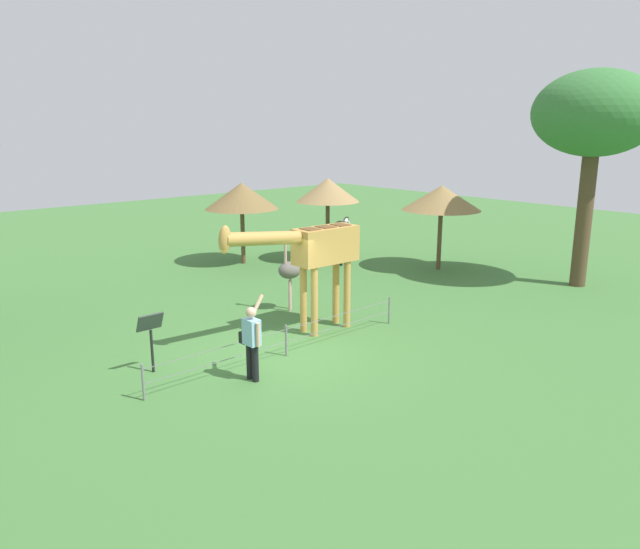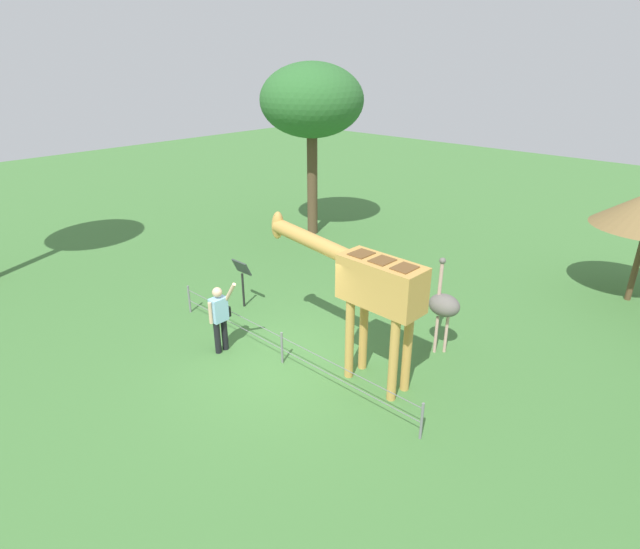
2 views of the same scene
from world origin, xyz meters
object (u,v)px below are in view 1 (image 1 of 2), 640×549
at_px(visitor, 252,339).
at_px(info_sign, 151,330).
at_px(tree_west, 595,116).
at_px(zebra, 341,233).
at_px(shade_hut_aside, 442,198).
at_px(ostrich, 290,270).
at_px(shade_hut_near, 242,196).
at_px(giraffe, 315,251).
at_px(shade_hut_far, 328,190).

distance_m(visitor, info_sign, 2.22).
bearing_deg(tree_west, zebra, -65.08).
distance_m(zebra, tree_west, 9.47).
bearing_deg(visitor, shade_hut_aside, -161.62).
bearing_deg(shade_hut_aside, ostrich, 2.63).
height_order(visitor, zebra, visitor).
bearing_deg(zebra, shade_hut_aside, 122.05).
bearing_deg(shade_hut_aside, visitor, 18.38).
height_order(zebra, shade_hut_near, shade_hut_near).
bearing_deg(zebra, visitor, 37.22).
height_order(ostrich, shade_hut_aside, shade_hut_aside).
relative_size(giraffe, shade_hut_aside, 1.29).
distance_m(giraffe, tree_west, 10.37).
relative_size(ostrich, shade_hut_near, 0.73).
relative_size(giraffe, ostrich, 1.75).
distance_m(giraffe, zebra, 8.12).
relative_size(giraffe, visitor, 2.25).
xyz_separation_m(ostrich, tree_west, (-8.86, 4.17, 4.26)).
bearing_deg(shade_hut_aside, info_sign, 8.69).
relative_size(shade_hut_far, shade_hut_aside, 1.05).
bearing_deg(info_sign, visitor, 128.07).
bearing_deg(shade_hut_far, zebra, 108.38).
xyz_separation_m(shade_hut_far, info_sign, (10.13, 5.58, -1.80)).
relative_size(shade_hut_near, shade_hut_aside, 1.00).
distance_m(giraffe, info_sign, 4.48).
bearing_deg(ostrich, shade_hut_near, -112.50).
xyz_separation_m(ostrich, info_sign, (5.01, 1.54, -0.23)).
bearing_deg(tree_west, shade_hut_far, -65.49).
xyz_separation_m(shade_hut_near, info_sign, (7.45, 7.43, -1.63)).
bearing_deg(ostrich, visitor, 42.10).
bearing_deg(shade_hut_far, shade_hut_aside, 120.25).
height_order(shade_hut_near, shade_hut_far, shade_hut_far).
distance_m(shade_hut_near, tree_west, 12.27).
bearing_deg(giraffe, tree_west, 166.63).
bearing_deg(shade_hut_near, visitor, 56.47).
relative_size(zebra, info_sign, 1.28).
xyz_separation_m(zebra, shade_hut_aside, (-1.98, 3.16, 1.45)).
height_order(zebra, tree_west, tree_west).
relative_size(visitor, tree_west, 0.26).
bearing_deg(giraffe, visitor, 25.38).
xyz_separation_m(giraffe, shade_hut_far, (-5.82, -5.93, 0.64)).
bearing_deg(zebra, tree_west, 114.92).
height_order(shade_hut_far, tree_west, tree_west).
relative_size(ostrich, info_sign, 1.70).
xyz_separation_m(giraffe, tree_west, (-9.56, 2.27, 3.32)).
relative_size(zebra, shade_hut_far, 0.53).
height_order(visitor, info_sign, visitor).
bearing_deg(visitor, tree_west, 175.99).
bearing_deg(shade_hut_near, shade_hut_aside, 131.03).
xyz_separation_m(visitor, shade_hut_aside, (-10.92, -3.63, 1.71)).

